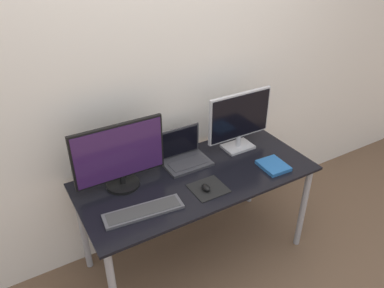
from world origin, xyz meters
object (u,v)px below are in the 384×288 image
mouse (206,188)px  book (273,166)px  laptop (184,154)px  monitor_left (120,156)px  keyboard (144,211)px  monitor_right (240,120)px

mouse → book: (0.52, -0.01, -0.01)m
laptop → book: laptop is taller
monitor_left → keyboard: bearing=-88.7°
keyboard → monitor_right: bearing=18.8°
monitor_left → book: monitor_left is taller
monitor_left → keyboard: monitor_left is taller
mouse → book: mouse is taller
monitor_right → laptop: 0.45m
monitor_right → mouse: (-0.46, -0.31, -0.20)m
monitor_right → mouse: bearing=-146.5°
monitor_left → mouse: size_ratio=7.89×
monitor_left → book: (0.93, -0.32, -0.20)m
laptop → keyboard: bearing=-143.0°
monitor_right → keyboard: size_ratio=1.07×
laptop → keyboard: (-0.45, -0.34, -0.05)m
monitor_left → mouse: bearing=-36.7°
book → monitor_right: bearing=99.8°
laptop → keyboard: size_ratio=0.66×
keyboard → laptop: bearing=37.0°
keyboard → mouse: 0.40m
keyboard → mouse: bearing=-1.5°
laptop → book: size_ratio=1.55×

